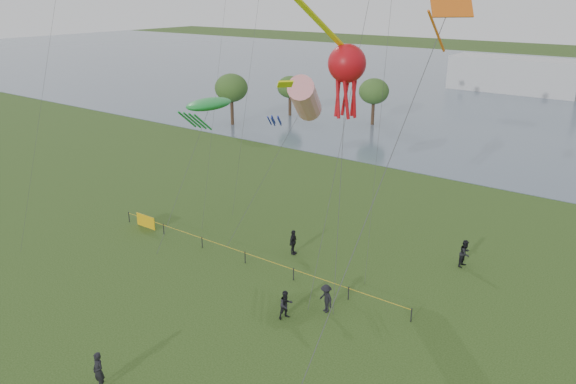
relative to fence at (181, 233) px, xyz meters
The scene contains 12 objects.
pavilion_left 80.22m from the fence, 89.12° to the left, with size 22.00×8.00×6.00m, color silver.
trees 39.94m from the fence, 114.08° to the left, with size 19.57×15.41×6.88m.
fence is the anchor object (origin of this frame).
spectator_a 12.89m from the fence, 17.07° to the right, with size 0.82×0.64×1.69m, color black.
spectator_b 13.89m from the fence, ahead, with size 1.10×0.63×1.70m, color black.
spectator_c 8.47m from the fence, 20.99° to the left, with size 1.04×0.43×1.78m, color black.
spectator_f 16.21m from the fence, 56.74° to the right, with size 0.68×0.44×1.86m, color black.
spectator_g 19.92m from the fence, 24.47° to the left, with size 0.91×0.71×1.86m, color black.
kite_windsock 13.25m from the fence, 50.48° to the left, with size 4.32×8.81×11.94m.
kite_creature 10.00m from the fence, 106.53° to the left, with size 3.00×9.85×9.53m.
kite_octopus 18.40m from the fence, ahead, with size 2.24×3.66×14.64m.
kite_delta 27.74m from the fence, 20.83° to the right, with size 1.93×12.14×17.68m.
Camera 1 is at (15.22, -10.76, 17.29)m, focal length 35.00 mm.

